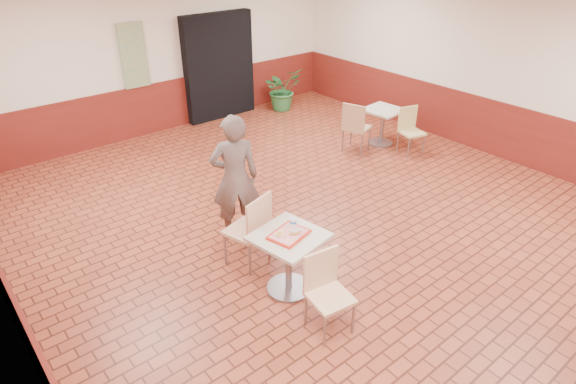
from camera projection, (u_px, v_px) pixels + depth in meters
room_shell at (345, 129)px, 6.06m from camera, size 8.01×10.01×3.01m
wainscot_band at (341, 198)px, 6.55m from camera, size 8.00×10.00×1.00m
corridor_doorway at (219, 67)px, 10.20m from camera, size 1.60×0.22×2.20m
promo_poster at (134, 56)px, 9.00m from camera, size 0.50×0.03×1.20m
main_table at (289, 254)px, 5.43m from camera, size 0.72×0.72×0.76m
chair_main_front at (326, 288)px, 4.94m from camera, size 0.47×0.47×0.90m
chair_main_back at (252, 227)px, 5.83m from camera, size 0.56×0.56×0.99m
customer at (235, 178)px, 6.25m from camera, size 0.75×0.65×1.75m
serving_tray at (289, 234)px, 5.30m from camera, size 0.43×0.33×0.03m
ring_donut at (280, 234)px, 5.27m from camera, size 0.12×0.12×0.03m
long_john_donut at (296, 232)px, 5.28m from camera, size 0.16×0.11×0.05m
paper_cup at (293, 222)px, 5.41m from camera, size 0.08×0.08×0.10m
second_table at (383, 120)px, 9.19m from camera, size 0.66×0.66×0.70m
chair_second_left at (355, 125)px, 8.82m from camera, size 0.56×0.56×0.95m
chair_second_front at (410, 128)px, 8.86m from camera, size 0.48×0.48×0.85m
potted_plant at (282, 89)px, 10.92m from camera, size 0.87×0.76×0.94m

